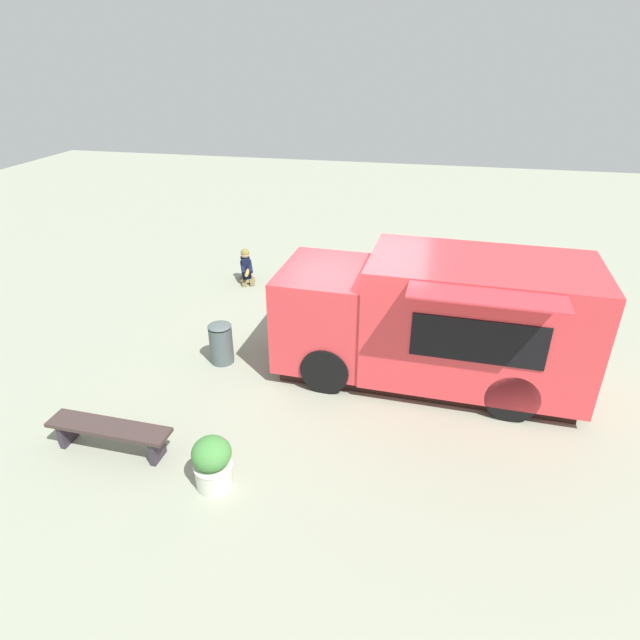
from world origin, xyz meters
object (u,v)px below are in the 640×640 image
planter_flowering_far (538,288)px  planter_flowering_side (213,462)px  plaza_bench (109,431)px  person_customer (246,269)px  trash_bin (221,343)px  food_truck (435,323)px  planter_flowering_near (325,265)px

planter_flowering_far → planter_flowering_side: bearing=-36.2°
plaza_bench → planter_flowering_side: bearing=79.3°
person_customer → trash_bin: person_customer is taller
food_truck → planter_flowering_near: bearing=-146.1°
planter_flowering_near → planter_flowering_side: size_ratio=0.87×
person_customer → planter_flowering_side: 7.14m
planter_flowering_near → planter_flowering_side: bearing=0.1°
planter_flowering_far → planter_flowering_near: bearing=-95.5°
food_truck → trash_bin: bearing=-85.7°
planter_flowering_near → plaza_bench: planter_flowering_near is taller
planter_flowering_near → planter_flowering_side: planter_flowering_side is taller
food_truck → planter_flowering_near: size_ratio=7.84×
person_customer → planter_flowering_near: person_customer is taller
person_customer → plaza_bench: bearing=1.4°
planter_flowering_far → planter_flowering_side: 8.77m
plaza_bench → trash_bin: trash_bin is taller
person_customer → planter_flowering_near: size_ratio=1.29×
food_truck → plaza_bench: (3.02, -4.59, -0.77)m
planter_flowering_far → planter_flowering_side: size_ratio=0.98×
trash_bin → planter_flowering_far: bearing=122.6°
food_truck → person_customer: 5.97m
planter_flowering_far → planter_flowering_side: planter_flowering_side is taller
planter_flowering_near → person_customer: bearing=-69.9°
planter_flowering_side → food_truck: bearing=139.9°
planter_flowering_near → planter_flowering_side: 7.58m
planter_flowering_far → plaza_bench: planter_flowering_far is taller
person_customer → planter_flowering_far: (-0.20, 7.11, 0.06)m
trash_bin → person_customer: bearing=-167.6°
food_truck → planter_flowering_far: food_truck is taller
planter_flowering_side → trash_bin: size_ratio=0.96×
planter_flowering_far → trash_bin: 7.45m
planter_flowering_near → trash_bin: (4.52, -1.08, 0.07)m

